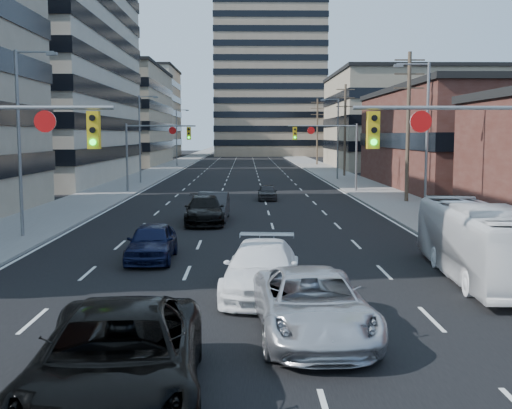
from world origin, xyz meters
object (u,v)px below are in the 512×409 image
at_px(transit_bus, 478,242).
at_px(white_van, 262,269).
at_px(silver_suv, 312,305).
at_px(black_pickup, 117,360).
at_px(sedan_blue, 152,242).

bearing_deg(transit_bus, white_van, -161.56).
height_order(white_van, silver_suv, same).
relative_size(white_van, transit_bus, 0.59).
height_order(black_pickup, white_van, black_pickup).
distance_m(white_van, sedan_blue, 6.95).
distance_m(white_van, transit_bus, 7.83).
xyz_separation_m(silver_suv, sedan_blue, (-5.41, 9.79, -0.06)).
bearing_deg(transit_bus, black_pickup, -131.10).
height_order(black_pickup, silver_suv, black_pickup).
bearing_deg(silver_suv, black_pickup, -136.46).
xyz_separation_m(silver_suv, transit_bus, (6.40, 6.30, 0.51)).
bearing_deg(white_van, transit_bus, 20.13).
relative_size(white_van, silver_suv, 0.96).
distance_m(transit_bus, sedan_blue, 12.33).
relative_size(black_pickup, silver_suv, 1.13).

